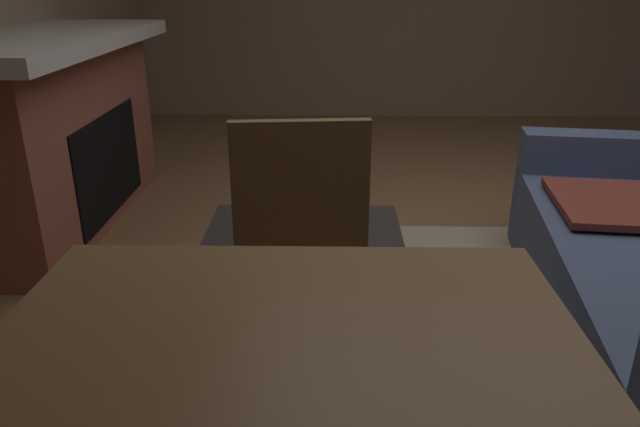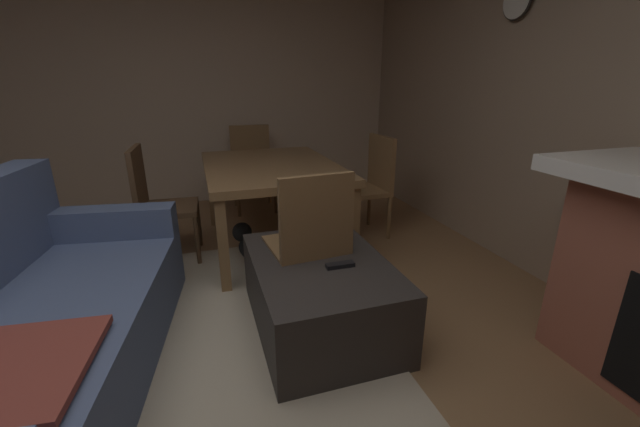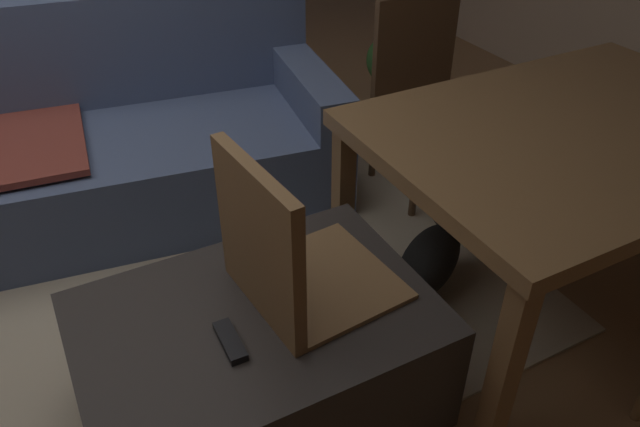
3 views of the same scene
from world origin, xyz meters
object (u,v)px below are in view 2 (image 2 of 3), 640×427
object	(u,v)px
dining_chair_east	(252,163)
wall_clock	(518,0)
tv_remote	(340,265)
potted_plant	(48,226)
small_dog	(257,249)
dining_chair_north	(156,198)
couch	(17,337)
dining_table	(271,172)
dining_chair_west	(310,238)
ottoman_coffee_table	(320,294)
dining_chair_south	(370,180)

from	to	relation	value
dining_chair_east	wall_clock	world-z (taller)	wall_clock
tv_remote	potted_plant	xyz separation A→B (m)	(1.82, 1.95, -0.21)
potted_plant	small_dog	size ratio (longest dim) A/B	0.86
dining_chair_north	potted_plant	size ratio (longest dim) A/B	2.19
couch	wall_clock	world-z (taller)	wall_clock
dining_chair_east	small_dog	size ratio (longest dim) A/B	1.88
couch	small_dog	xyz separation A→B (m)	(0.97, -1.23, -0.15)
tv_remote	small_dog	bearing A→B (deg)	19.09
dining_table	dining_chair_north	xyz separation A→B (m)	(0.00, 0.93, -0.14)
dining_chair_east	potted_plant	xyz separation A→B (m)	(-0.73, 1.85, -0.28)
dining_table	dining_chair_east	size ratio (longest dim) A/B	1.63
dining_chair_north	couch	bearing A→B (deg)	160.09
tv_remote	potted_plant	bearing A→B (deg)	48.05
tv_remote	dining_chair_east	xyz separation A→B (m)	(2.55, 0.10, 0.08)
couch	wall_clock	distance (m)	3.65
couch	wall_clock	bearing A→B (deg)	-76.55
dining_chair_north	dining_chair_west	distance (m)	1.49
couch	potted_plant	world-z (taller)	couch
ottoman_coffee_table	dining_chair_north	world-z (taller)	dining_chair_north
couch	small_dog	bearing A→B (deg)	-51.73
ottoman_coffee_table	dining_chair_south	size ratio (longest dim) A/B	1.14
ottoman_coffee_table	tv_remote	size ratio (longest dim) A/B	6.65
ottoman_coffee_table	dining_chair_east	distance (m)	2.45
ottoman_coffee_table	wall_clock	xyz separation A→B (m)	(0.65, -1.71, 1.74)
couch	tv_remote	xyz separation A→B (m)	(-0.00, -1.54, 0.12)
couch	ottoman_coffee_table	size ratio (longest dim) A/B	2.02
dining_chair_south	dining_chair_west	xyz separation A→B (m)	(-1.15, 0.92, 0.00)
dining_chair_east	dining_chair_west	bearing A→B (deg)	-179.86
potted_plant	ottoman_coffee_table	bearing A→B (deg)	-132.40
dining_table	dining_chair_west	xyz separation A→B (m)	(-1.15, -0.01, -0.14)
dining_table	wall_clock	world-z (taller)	wall_clock
tv_remote	dining_chair_north	world-z (taller)	dining_chair_north
couch	dining_chair_north	distance (m)	1.50
dining_chair_north	potted_plant	distance (m)	1.04
couch	potted_plant	bearing A→B (deg)	12.62
couch	dining_chair_south	xyz separation A→B (m)	(1.40, -2.37, 0.20)
tv_remote	dining_table	bearing A→B (deg)	5.36
dining_chair_north	small_dog	world-z (taller)	dining_chair_north
couch	dining_chair_north	size ratio (longest dim) A/B	2.31
small_dog	dining_chair_north	bearing A→B (deg)	59.11
dining_chair_north	small_dog	distance (m)	0.91
dining_chair_east	couch	bearing A→B (deg)	150.49
wall_clock	couch	bearing A→B (deg)	103.45
couch	ottoman_coffee_table	distance (m)	1.47
potted_plant	dining_chair_east	bearing A→B (deg)	-68.42
tv_remote	small_dog	size ratio (longest dim) A/B	0.32
couch	dining_chair_south	size ratio (longest dim) A/B	2.31
potted_plant	wall_clock	distance (m)	4.11
wall_clock	potted_plant	bearing A→B (deg)	73.59
dining_chair_north	dining_chair_east	bearing A→B (deg)	-39.19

